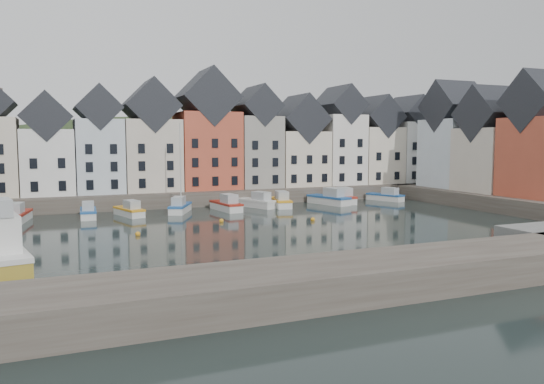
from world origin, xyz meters
TOP-DOWN VIEW (x-y plane):
  - ground at (0.00, 0.00)m, footprint 260.00×260.00m
  - far_quay at (0.00, 30.00)m, footprint 90.00×16.00m
  - right_quay at (37.00, 3.00)m, footprint 14.00×54.00m
  - near_wall at (-10.00, -22.00)m, footprint 50.00×6.00m
  - hillside at (0.02, 56.00)m, footprint 153.60×70.40m
  - far_terrace at (3.21, 28.00)m, footprint 72.37×8.16m
  - right_terrace at (36.00, 8.07)m, footprint 8.30×24.25m
  - mooring_buoys at (-4.00, 5.33)m, footprint 20.50×5.50m
  - boat_a at (-25.24, 16.96)m, footprint 3.02×6.68m
  - boat_b at (-17.64, 17.34)m, footprint 2.10×5.87m
  - boat_c at (-12.89, 16.89)m, footprint 3.26×5.98m
  - boat_d at (-6.54, 17.64)m, footprint 4.25×6.30m
  - boat_e at (-0.47, 17.09)m, footprint 2.79×6.67m
  - boat_f at (4.52, 18.78)m, footprint 4.20×6.60m
  - boat_g at (7.69, 18.11)m, footprint 3.16×6.70m
  - boat_h at (15.32, 17.95)m, footprint 4.06×7.34m
  - boat_i at (17.97, 18.89)m, footprint 2.94×6.94m
  - boat_j at (25.60, 18.79)m, footprint 3.86×6.15m

SIDE VIEW (x-z plane):
  - hillside at x=0.02m, z-range -49.96..14.04m
  - ground at x=0.00m, z-range 0.00..0.00m
  - mooring_buoys at x=-4.00m, z-range -0.10..0.40m
  - boat_c at x=-12.89m, z-range -0.44..1.75m
  - boat_b at x=-17.64m, z-range -0.45..1.77m
  - boat_j at x=25.60m, z-range -0.46..1.80m
  - boat_f at x=4.52m, z-range -0.49..1.94m
  - boat_a at x=-25.24m, z-range -0.50..1.97m
  - boat_g at x=7.69m, z-range -0.50..1.97m
  - boat_e at x=-0.47m, z-range -0.50..1.98m
  - boat_d at x=-6.54m, z-range -5.05..6.56m
  - boat_i at x=17.97m, z-range -0.52..2.06m
  - boat_h at x=15.32m, z-range -0.54..2.15m
  - far_quay at x=0.00m, z-range 0.00..2.00m
  - right_quay at x=37.00m, z-range 0.00..2.00m
  - near_wall at x=-10.00m, z-range 0.00..2.00m
  - far_terrace at x=3.21m, z-range -0.01..17.76m
  - right_terrace at x=36.00m, z-range 0.73..17.10m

